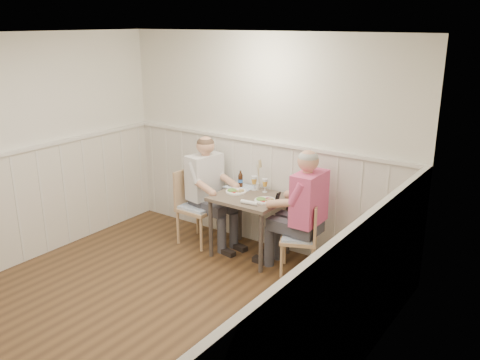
{
  "coord_description": "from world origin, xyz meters",
  "views": [
    {
      "loc": [
        3.21,
        -2.81,
        2.72
      ],
      "look_at": [
        0.09,
        1.64,
        1.0
      ],
      "focal_mm": 38.0,
      "sensor_mm": 36.0,
      "label": 1
    }
  ],
  "objects_px": {
    "dining_table": "(250,205)",
    "grass_vase": "(258,176)",
    "man_in_pink": "(305,221)",
    "chair_right": "(304,235)",
    "chair_left": "(195,204)",
    "beer_bottle": "(240,180)",
    "diner_cream": "(207,198)"
  },
  "relations": [
    {
      "from": "dining_table",
      "to": "diner_cream",
      "type": "xyz_separation_m",
      "value": [
        -0.66,
        0.03,
        -0.06
      ]
    },
    {
      "from": "dining_table",
      "to": "grass_vase",
      "type": "xyz_separation_m",
      "value": [
        -0.05,
        0.24,
        0.29
      ]
    },
    {
      "from": "man_in_pink",
      "to": "diner_cream",
      "type": "distance_m",
      "value": 1.39
    },
    {
      "from": "diner_cream",
      "to": "beer_bottle",
      "type": "xyz_separation_m",
      "value": [
        0.38,
        0.19,
        0.26
      ]
    },
    {
      "from": "chair_right",
      "to": "dining_table",
      "type": "bearing_deg",
      "value": 177.88
    },
    {
      "from": "dining_table",
      "to": "chair_left",
      "type": "distance_m",
      "value": 0.8
    },
    {
      "from": "beer_bottle",
      "to": "dining_table",
      "type": "bearing_deg",
      "value": -37.39
    },
    {
      "from": "chair_left",
      "to": "chair_right",
      "type": "bearing_deg",
      "value": 1.27
    },
    {
      "from": "dining_table",
      "to": "diner_cream",
      "type": "relative_size",
      "value": 0.58
    },
    {
      "from": "dining_table",
      "to": "chair_left",
      "type": "xyz_separation_m",
      "value": [
        -0.79,
        -0.06,
        -0.13
      ]
    },
    {
      "from": "dining_table",
      "to": "beer_bottle",
      "type": "height_order",
      "value": "beer_bottle"
    },
    {
      "from": "man_in_pink",
      "to": "chair_right",
      "type": "bearing_deg",
      "value": -70.78
    },
    {
      "from": "dining_table",
      "to": "man_in_pink",
      "type": "bearing_deg",
      "value": 0.19
    },
    {
      "from": "chair_right",
      "to": "chair_left",
      "type": "xyz_separation_m",
      "value": [
        -1.52,
        -0.03,
        0.06
      ]
    },
    {
      "from": "chair_left",
      "to": "diner_cream",
      "type": "relative_size",
      "value": 0.67
    },
    {
      "from": "man_in_pink",
      "to": "grass_vase",
      "type": "height_order",
      "value": "man_in_pink"
    },
    {
      "from": "man_in_pink",
      "to": "diner_cream",
      "type": "relative_size",
      "value": 1.03
    },
    {
      "from": "chair_left",
      "to": "beer_bottle",
      "type": "distance_m",
      "value": 0.66
    },
    {
      "from": "dining_table",
      "to": "grass_vase",
      "type": "height_order",
      "value": "grass_vase"
    },
    {
      "from": "dining_table",
      "to": "chair_right",
      "type": "relative_size",
      "value": 0.97
    },
    {
      "from": "chair_left",
      "to": "diner_cream",
      "type": "distance_m",
      "value": 0.17
    },
    {
      "from": "dining_table",
      "to": "grass_vase",
      "type": "relative_size",
      "value": 1.98
    },
    {
      "from": "chair_right",
      "to": "chair_left",
      "type": "height_order",
      "value": "chair_left"
    },
    {
      "from": "chair_left",
      "to": "grass_vase",
      "type": "xyz_separation_m",
      "value": [
        0.74,
        0.3,
        0.42
      ]
    },
    {
      "from": "chair_right",
      "to": "man_in_pink",
      "type": "height_order",
      "value": "man_in_pink"
    },
    {
      "from": "chair_left",
      "to": "grass_vase",
      "type": "height_order",
      "value": "grass_vase"
    },
    {
      "from": "chair_right",
      "to": "grass_vase",
      "type": "relative_size",
      "value": 2.05
    },
    {
      "from": "chair_right",
      "to": "grass_vase",
      "type": "height_order",
      "value": "grass_vase"
    },
    {
      "from": "man_in_pink",
      "to": "chair_left",
      "type": "bearing_deg",
      "value": -177.6
    },
    {
      "from": "dining_table",
      "to": "man_in_pink",
      "type": "relative_size",
      "value": 0.56
    },
    {
      "from": "man_in_pink",
      "to": "beer_bottle",
      "type": "xyz_separation_m",
      "value": [
        -1.01,
        0.22,
        0.24
      ]
    },
    {
      "from": "man_in_pink",
      "to": "diner_cream",
      "type": "height_order",
      "value": "man_in_pink"
    }
  ]
}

